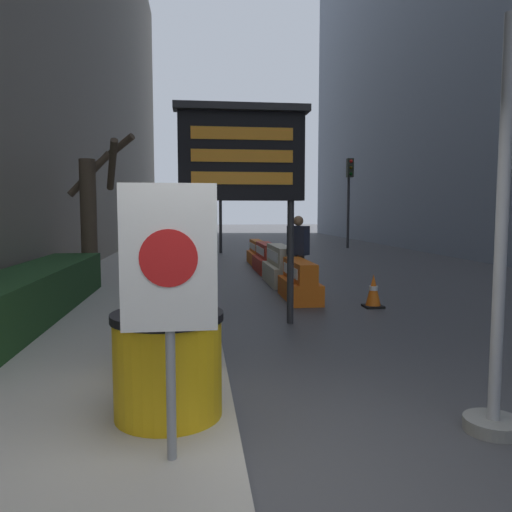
% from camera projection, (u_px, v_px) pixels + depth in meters
% --- Properties ---
extents(ground_plane, '(120.00, 120.00, 0.00)m').
position_uv_depth(ground_plane, '(246.00, 487.00, 3.06)').
color(ground_plane, '#3F3F42').
extents(hedge_strip, '(0.90, 6.15, 0.70)m').
position_uv_depth(hedge_strip, '(28.00, 295.00, 7.13)').
color(hedge_strip, '#1E421E').
rests_on(hedge_strip, sidewalk_left).
extents(bare_tree, '(1.50, 1.46, 3.25)m').
position_uv_depth(bare_tree, '(93.00, 208.00, 10.60)').
color(bare_tree, '#4C3D2D').
rests_on(bare_tree, sidewalk_left).
extents(barrel_drum_foreground, '(0.84, 0.84, 0.79)m').
position_uv_depth(barrel_drum_foreground, '(168.00, 364.00, 3.77)').
color(barrel_drum_foreground, yellow).
rests_on(barrel_drum_foreground, sidewalk_left).
extents(barrel_drum_middle, '(0.84, 0.84, 0.79)m').
position_uv_depth(barrel_drum_middle, '(174.00, 330.00, 4.85)').
color(barrel_drum_middle, yellow).
rests_on(barrel_drum_middle, sidewalk_left).
extents(warning_sign, '(0.58, 0.08, 1.72)m').
position_uv_depth(warning_sign, '(169.00, 276.00, 3.01)').
color(warning_sign, gray).
rests_on(warning_sign, sidewalk_left).
extents(message_board, '(1.95, 0.36, 3.21)m').
position_uv_depth(message_board, '(242.00, 158.00, 7.24)').
color(message_board, '#28282B').
rests_on(message_board, ground_plane).
extents(jersey_barrier_orange_far, '(0.57, 1.65, 0.75)m').
position_uv_depth(jersey_barrier_orange_far, '(299.00, 282.00, 9.52)').
color(jersey_barrier_orange_far, orange).
rests_on(jersey_barrier_orange_far, ground_plane).
extents(jersey_barrier_cream, '(0.62, 1.94, 0.89)m').
position_uv_depth(jersey_barrier_cream, '(280.00, 267.00, 11.65)').
color(jersey_barrier_cream, beige).
rests_on(jersey_barrier_cream, ground_plane).
extents(jersey_barrier_red_striped, '(0.60, 1.95, 0.80)m').
position_uv_depth(jersey_barrier_red_striped, '(267.00, 259.00, 13.93)').
color(jersey_barrier_red_striped, red).
rests_on(jersey_barrier_red_striped, ground_plane).
extents(jersey_barrier_orange_near, '(0.51, 1.90, 0.76)m').
position_uv_depth(jersey_barrier_orange_near, '(257.00, 254.00, 16.00)').
color(jersey_barrier_orange_near, orange).
rests_on(jersey_barrier_orange_near, ground_plane).
extents(traffic_cone_near, '(0.38, 0.38, 0.68)m').
position_uv_depth(traffic_cone_near, '(299.00, 261.00, 13.62)').
color(traffic_cone_near, black).
rests_on(traffic_cone_near, ground_plane).
extents(traffic_cone_mid, '(0.33, 0.33, 0.59)m').
position_uv_depth(traffic_cone_mid, '(373.00, 291.00, 8.76)').
color(traffic_cone_mid, black).
rests_on(traffic_cone_mid, ground_plane).
extents(traffic_cone_far, '(0.31, 0.31, 0.56)m').
position_uv_depth(traffic_cone_far, '(256.00, 251.00, 17.64)').
color(traffic_cone_far, black).
rests_on(traffic_cone_far, ground_plane).
extents(traffic_light_near_curb, '(0.28, 0.45, 3.42)m').
position_uv_depth(traffic_light_near_curb, '(221.00, 191.00, 19.92)').
color(traffic_light_near_curb, '#2D2D30').
rests_on(traffic_light_near_curb, ground_plane).
extents(traffic_light_far_side, '(0.28, 0.45, 4.05)m').
position_uv_depth(traffic_light_far_side, '(349.00, 184.00, 22.50)').
color(traffic_light_far_side, '#2D2D30').
rests_on(traffic_light_far_side, ground_plane).
extents(pedestrian_worker, '(0.48, 0.47, 1.59)m').
position_uv_depth(pedestrian_worker, '(298.00, 247.00, 10.50)').
color(pedestrian_worker, '#514C42').
rests_on(pedestrian_worker, ground_plane).
extents(steel_pole_right, '(0.44, 0.44, 3.11)m').
position_uv_depth(steel_pole_right, '(498.00, 314.00, 3.76)').
color(steel_pole_right, gray).
rests_on(steel_pole_right, ground_plane).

